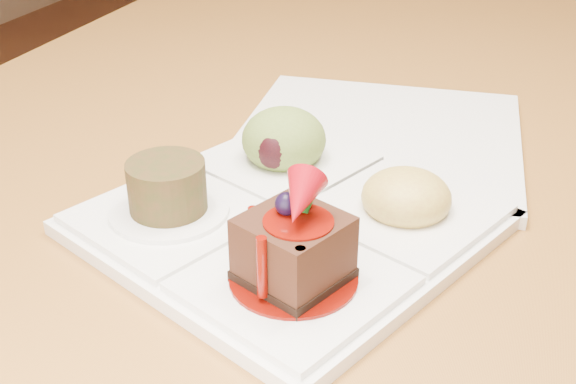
% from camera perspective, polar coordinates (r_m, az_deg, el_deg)
% --- Properties ---
extents(dining_table, '(1.00, 1.80, 0.75)m').
position_cam_1_polar(dining_table, '(0.85, 6.17, 2.19)').
color(dining_table, olive).
rests_on(dining_table, ground).
extents(sampler_plate, '(0.37, 0.37, 0.11)m').
position_cam_1_polar(sampler_plate, '(0.59, 0.18, -0.91)').
color(sampler_plate, white).
rests_on(sampler_plate, dining_table).
extents(second_plate, '(0.31, 0.31, 0.01)m').
position_cam_1_polar(second_plate, '(0.75, 7.18, 4.28)').
color(second_plate, white).
rests_on(second_plate, dining_table).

